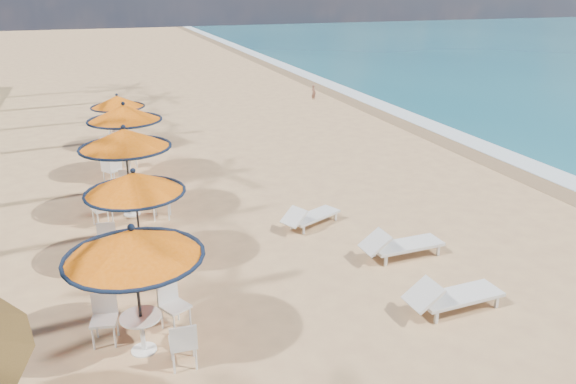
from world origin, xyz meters
name	(u,v)px	position (x,y,z in m)	size (l,w,h in m)	color
ground	(395,301)	(0.00, 0.00, 0.00)	(160.00, 160.00, 0.00)	tan
foam_strip	(472,142)	(9.30, 10.00, 0.00)	(1.20, 140.00, 0.04)	white
wetsand_band	(454,144)	(8.40, 10.00, 0.00)	(1.40, 140.00, 0.02)	olive
station_0	(137,259)	(-5.13, 0.03, 1.84)	(2.41, 2.41, 2.52)	black
station_1	(134,196)	(-4.89, 3.44, 1.75)	(2.30, 2.30, 2.39)	black
station_2	(125,150)	(-4.83, 6.67, 1.94)	(2.54, 2.62, 2.65)	black
station_3	(123,122)	(-4.65, 10.25, 1.89)	(2.48, 2.54, 2.59)	black
station_4	(117,106)	(-4.65, 14.09, 1.68)	(2.11, 2.11, 2.21)	black
lounger_near	(451,296)	(0.86, -0.70, 0.35)	(2.13, 0.76, 0.75)	silver
lounger_mid	(399,244)	(1.07, 1.74, 0.35)	(2.11, 0.73, 0.75)	silver
lounger_far	(309,216)	(-0.31, 4.18, 0.31)	(1.90, 1.29, 0.66)	silver
person	(314,92)	(6.38, 20.61, 0.46)	(0.33, 0.22, 0.91)	brown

